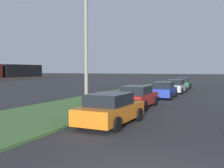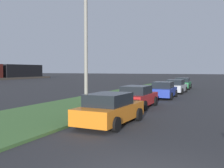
{
  "view_description": "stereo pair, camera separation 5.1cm",
  "coord_description": "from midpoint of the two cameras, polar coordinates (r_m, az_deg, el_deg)",
  "views": [
    {
      "loc": [
        -5.75,
        -1.54,
        2.57
      ],
      "look_at": [
        16.82,
        8.17,
        1.24
      ],
      "focal_mm": 43.08,
      "sensor_mm": 36.0,
      "label": 1
    },
    {
      "loc": [
        -5.73,
        -1.59,
        2.57
      ],
      "look_at": [
        16.82,
        8.17,
        1.24
      ],
      "focal_mm": 43.08,
      "sensor_mm": 36.0,
      "label": 2
    }
  ],
  "objects": [
    {
      "name": "parked_car_blue",
      "position": [
        24.55,
        10.8,
        -1.28
      ],
      "size": [
        4.36,
        2.13,
        1.47
      ],
      "rotation": [
        0.0,
        0.0,
        0.03
      ],
      "color": "#23389E",
      "rests_on": "ground"
    },
    {
      "name": "parked_car_green",
      "position": [
        36.58,
        14.72,
        0.1
      ],
      "size": [
        4.37,
        2.16,
        1.47
      ],
      "rotation": [
        0.0,
        0.0,
        0.04
      ],
      "color": "#1E6B38",
      "rests_on": "ground"
    },
    {
      "name": "parked_car_silver",
      "position": [
        30.09,
        13.3,
        -0.51
      ],
      "size": [
        4.33,
        2.07,
        1.47
      ],
      "rotation": [
        0.0,
        0.0,
        -0.01
      ],
      "color": "#B2B5BA",
      "rests_on": "ground"
    },
    {
      "name": "grass_median",
      "position": [
        18.5,
        -7.51,
        -4.72
      ],
      "size": [
        60.0,
        6.0,
        0.12
      ],
      "primitive_type": "cube",
      "color": "#477238",
      "rests_on": "ground"
    },
    {
      "name": "parked_car_red",
      "position": [
        18.29,
        5.3,
        -2.73
      ],
      "size": [
        4.3,
        2.02,
        1.47
      ],
      "rotation": [
        0.0,
        0.0,
        -0.0
      ],
      "color": "red",
      "rests_on": "ground"
    },
    {
      "name": "parked_car_orange",
      "position": [
        12.59,
        -0.42,
        -5.37
      ],
      "size": [
        4.37,
        2.15,
        1.47
      ],
      "rotation": [
        0.0,
        0.0,
        -0.04
      ],
      "color": "orange",
      "rests_on": "ground"
    },
    {
      "name": "streetlight",
      "position": [
        17.81,
        -4.71,
        8.95
      ],
      "size": [
        0.78,
        2.86,
        7.5
      ],
      "color": "gray",
      "rests_on": "ground"
    }
  ]
}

